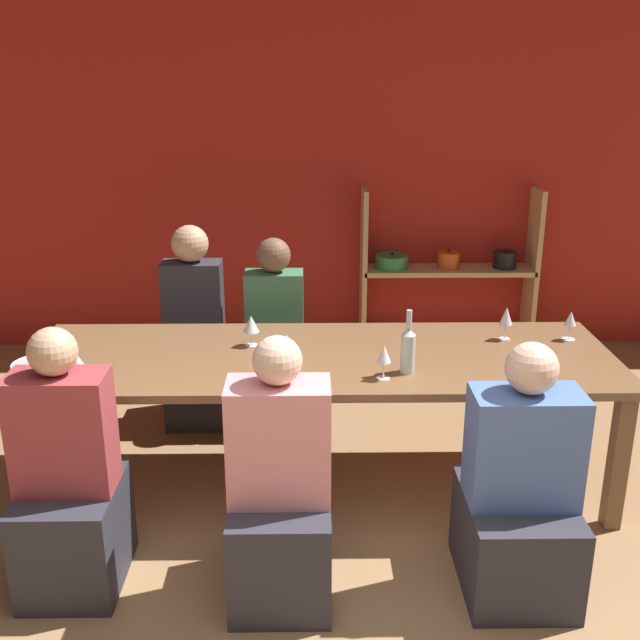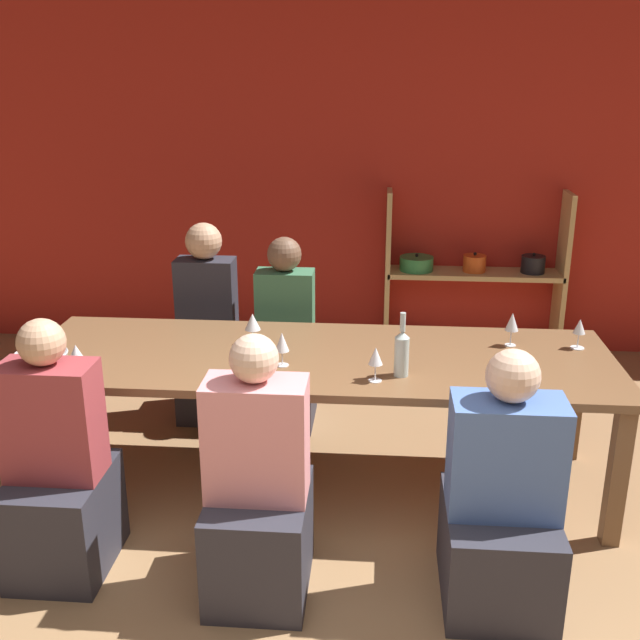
# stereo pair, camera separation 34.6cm
# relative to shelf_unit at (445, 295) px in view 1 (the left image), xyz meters

# --- Properties ---
(wall_back_red) EXTENTS (8.80, 0.06, 2.70)m
(wall_back_red) POSITION_rel_shelf_unit_xyz_m (-0.93, 0.20, 0.90)
(wall_back_red) COLOR red
(wall_back_red) RESTS_ON ground_plane
(shelf_unit) EXTENTS (1.32, 0.30, 1.26)m
(shelf_unit) POSITION_rel_shelf_unit_xyz_m (0.00, 0.00, 0.00)
(shelf_unit) COLOR tan
(shelf_unit) RESTS_ON ground_plane
(dining_table) EXTENTS (2.95, 0.97, 0.74)m
(dining_table) POSITION_rel_shelf_unit_xyz_m (-0.98, -1.97, 0.22)
(dining_table) COLOR brown
(dining_table) RESTS_ON ground_plane
(mixing_bowl) EXTENTS (0.25, 0.25, 0.10)m
(mixing_bowl) POSITION_rel_shelf_unit_xyz_m (-2.27, -2.30, 0.34)
(mixing_bowl) COLOR #B7BABC
(mixing_bowl) RESTS_ON dining_table
(wine_bottle_green) EXTENTS (0.07, 0.07, 0.31)m
(wine_bottle_green) POSITION_rel_shelf_unit_xyz_m (-0.58, -2.20, 0.41)
(wine_bottle_green) COLOR #B2C6C1
(wine_bottle_green) RESTS_ON dining_table
(wine_glass_empty_a) EXTENTS (0.08, 0.08, 0.16)m
(wine_glass_empty_a) POSITION_rel_shelf_unit_xyz_m (-1.34, -1.83, 0.41)
(wine_glass_empty_a) COLOR white
(wine_glass_empty_a) RESTS_ON dining_table
(wine_glass_empty_b) EXTENTS (0.08, 0.08, 0.14)m
(wine_glass_empty_b) POSITION_rel_shelf_unit_xyz_m (-2.09, -2.30, 0.39)
(wine_glass_empty_b) COLOR white
(wine_glass_empty_b) RESTS_ON dining_table
(wine_glass_white_a) EXTENTS (0.07, 0.07, 0.18)m
(wine_glass_white_a) POSITION_rel_shelf_unit_xyz_m (-0.00, -1.76, 0.41)
(wine_glass_white_a) COLOR white
(wine_glass_white_a) RESTS_ON dining_table
(wine_glass_white_b) EXTENTS (0.07, 0.07, 0.16)m
(wine_glass_white_b) POSITION_rel_shelf_unit_xyz_m (0.34, -1.77, 0.40)
(wine_glass_white_b) COLOR white
(wine_glass_white_b) RESTS_ON dining_table
(wine_glass_red_a) EXTENTS (0.07, 0.07, 0.17)m
(wine_glass_red_a) POSITION_rel_shelf_unit_xyz_m (-1.15, -2.13, 0.41)
(wine_glass_red_a) COLOR white
(wine_glass_red_a) RESTS_ON dining_table
(wine_glass_red_b) EXTENTS (0.07, 0.07, 0.17)m
(wine_glass_red_b) POSITION_rel_shelf_unit_xyz_m (-0.70, -2.28, 0.41)
(wine_glass_red_b) COLOR white
(wine_glass_red_b) RESTS_ON dining_table
(person_near_a) EXTENTS (0.41, 0.51, 1.15)m
(person_near_a) POSITION_rel_shelf_unit_xyz_m (-1.16, -2.82, -0.03)
(person_near_a) COLOR #2D2D38
(person_near_a) RESTS_ON ground_plane
(person_far_a) EXTENTS (0.35, 0.44, 1.23)m
(person_far_a) POSITION_rel_shelf_unit_xyz_m (-1.74, -1.16, 0.02)
(person_far_a) COLOR #2D2D38
(person_far_a) RESTS_ON ground_plane
(person_near_b) EXTENTS (0.40, 0.49, 1.16)m
(person_near_b) POSITION_rel_shelf_unit_xyz_m (-2.04, -2.74, -0.03)
(person_near_b) COLOR #2D2D38
(person_near_b) RESTS_ON ground_plane
(person_far_b) EXTENTS (0.34, 0.43, 1.17)m
(person_far_b) POSITION_rel_shelf_unit_xyz_m (-1.25, -1.23, -0.01)
(person_far_b) COLOR #2D2D38
(person_far_b) RESTS_ON ground_plane
(person_near_c) EXTENTS (0.44, 0.55, 1.10)m
(person_near_c) POSITION_rel_shelf_unit_xyz_m (-0.17, -2.79, -0.05)
(person_near_c) COLOR #2D2D38
(person_near_c) RESTS_ON ground_plane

